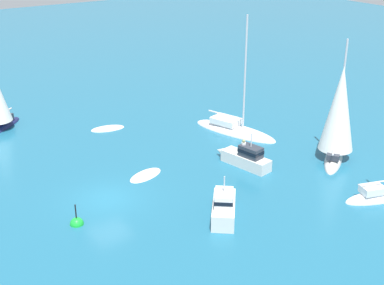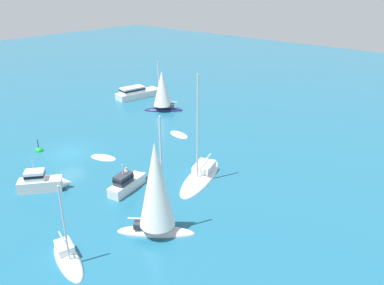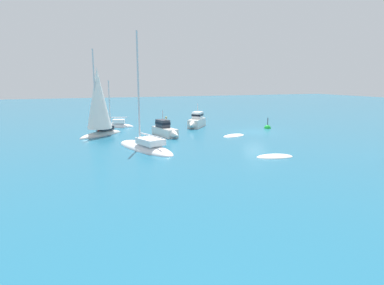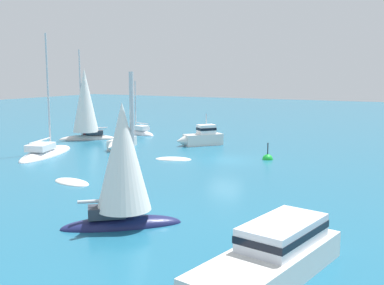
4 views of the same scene
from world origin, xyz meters
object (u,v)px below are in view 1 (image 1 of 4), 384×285
powerboat_1 (244,157)px  channel_buoy (77,224)px  sloop (378,197)px  dinghy (108,129)px  ketch (234,130)px  yacht (339,117)px  rib (146,175)px  powerboat_2 (224,205)px

powerboat_1 → channel_buoy: powerboat_1 is taller
sloop → dinghy: (-9.14, 20.30, -0.10)m
sloop → dinghy: 22.26m
ketch → channel_buoy: size_ratio=6.02×
yacht → sloop: bearing=-148.8°
powerboat_1 → rib: bearing=58.1°
dinghy → powerboat_2: powerboat_2 is taller
ketch → powerboat_1: ketch is taller
powerboat_2 → powerboat_1: bearing=-9.4°
powerboat_1 → powerboat_2: bearing=120.2°
ketch → sloop: ketch is taller
dinghy → powerboat_1: powerboat_1 is taller
powerboat_2 → channel_buoy: bearing=101.7°
powerboat_1 → dinghy: bearing=11.5°
yacht → ketch: (-2.90, 8.23, -3.15)m
sloop → ketch: bearing=109.8°
powerboat_1 → powerboat_2: size_ratio=1.15×
ketch → powerboat_1: bearing=-49.9°
sloop → powerboat_2: sloop is taller
sloop → channel_buoy: bearing=173.2°
yacht → ketch: 9.28m
powerboat_1 → channel_buoy: (-12.98, -0.93, -0.65)m
ketch → dinghy: ketch is taller
rib → channel_buoy: (-6.33, -3.35, 0.01)m
dinghy → powerboat_1: 12.90m
powerboat_2 → sloop: bearing=-72.9°
rib → powerboat_1: (6.65, -2.42, 0.66)m
rib → powerboat_2: bearing=80.8°
ketch → powerboat_2: bearing=-58.7°
powerboat_1 → powerboat_2: powerboat_2 is taller
ketch → dinghy: bearing=-145.2°
yacht → channel_buoy: (-19.25, 1.75, -3.26)m
powerboat_2 → yacht: bearing=-41.2°
dinghy → powerboat_1: (5.11, -11.83, 0.66)m
yacht → ketch: bearing=71.8°
powerboat_1 → yacht: bearing=-125.1°
ketch → channel_buoy: bearing=-87.0°
powerboat_1 → ketch: bearing=-43.2°
powerboat_2 → channel_buoy: 8.61m
yacht → powerboat_1: (-6.27, 2.69, -2.61)m
rib → channel_buoy: bearing=8.3°
dinghy → powerboat_1: bearing=124.4°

